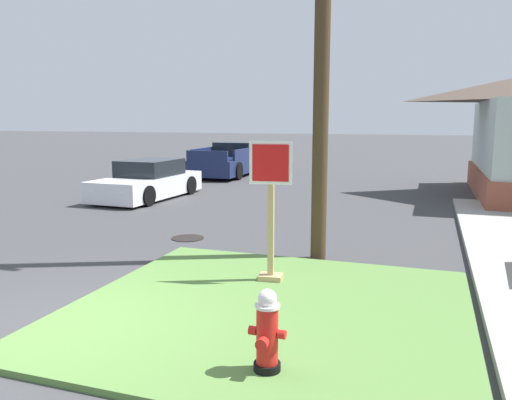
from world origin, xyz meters
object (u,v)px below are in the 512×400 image
stop_sign (271,216)px  pickup_truck_navy (230,162)px  fire_hydrant (267,333)px  parked_sedan_white (148,182)px  manhole_cover (188,238)px

stop_sign → pickup_truck_navy: stop_sign is taller
fire_hydrant → parked_sedan_white: parked_sedan_white is taller
manhole_cover → fire_hydrant: bearing=-56.3°
stop_sign → pickup_truck_navy: 15.81m
stop_sign → parked_sedan_white: 9.59m
manhole_cover → parked_sedan_white: 6.08m
stop_sign → manhole_cover: size_ratio=3.10×
fire_hydrant → stop_sign: stop_sign is taller
fire_hydrant → parked_sedan_white: (-7.24, 9.91, 0.06)m
parked_sedan_white → pickup_truck_navy: bearing=90.1°
parked_sedan_white → pickup_truck_navy: pickup_truck_navy is taller
stop_sign → parked_sedan_white: size_ratio=0.50×
parked_sedan_white → pickup_truck_navy: (-0.01, 7.32, 0.08)m
fire_hydrant → pickup_truck_navy: (-7.25, 17.23, 0.14)m
manhole_cover → parked_sedan_white: parked_sedan_white is taller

